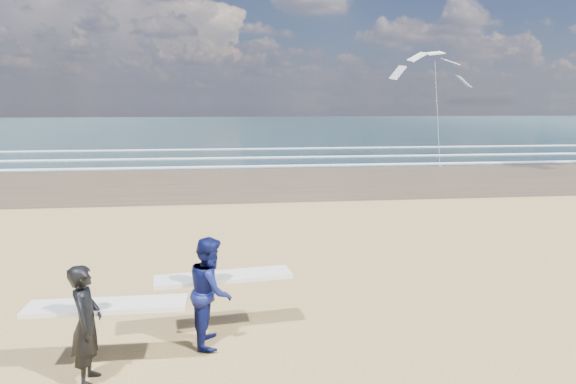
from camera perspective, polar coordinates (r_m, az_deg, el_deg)
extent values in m
cube|color=#463925|center=(31.02, 29.08, 1.81)|extent=(220.00, 12.00, 0.01)
cube|color=#182F36|center=(80.97, 6.03, 7.32)|extent=(220.00, 100.00, 0.02)
cube|color=white|center=(34.97, 24.50, 3.04)|extent=(220.00, 0.50, 0.05)
cube|color=white|center=(39.03, 20.92, 3.92)|extent=(220.00, 0.50, 0.05)
cube|color=white|center=(44.85, 17.05, 4.85)|extent=(220.00, 0.50, 0.05)
imported|color=black|center=(7.56, -21.49, -13.53)|extent=(0.42, 0.62, 1.65)
cube|color=white|center=(7.78, -19.45, -11.83)|extent=(2.20, 0.53, 0.07)
imported|color=#0E1550|center=(8.20, -8.57, -10.80)|extent=(0.66, 0.84, 1.71)
cube|color=white|center=(8.49, -7.16, -9.34)|extent=(2.25, 0.79, 0.07)
cube|color=slate|center=(31.34, 16.53, 2.82)|extent=(0.12, 0.12, 0.10)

